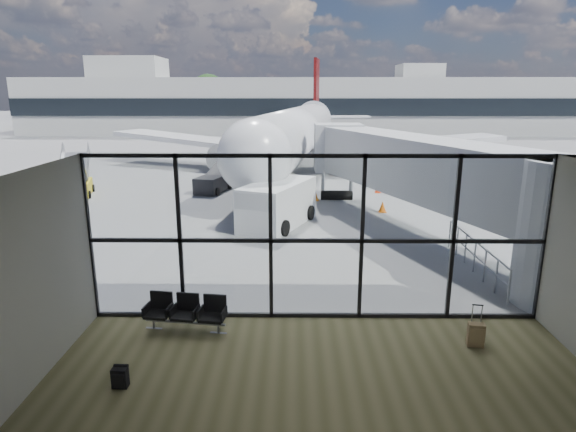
{
  "coord_description": "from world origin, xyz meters",
  "views": [
    {
      "loc": [
        -0.62,
        -12.11,
        5.99
      ],
      "look_at": [
        -0.78,
        3.0,
        2.1
      ],
      "focal_mm": 30.0,
      "sensor_mm": 36.0,
      "label": 1
    }
  ],
  "objects_px": {
    "seating_row": "(186,310)",
    "backpack": "(120,378)",
    "suitcase": "(476,335)",
    "belt_loader": "(214,182)",
    "service_van": "(277,204)",
    "airliner": "(298,132)",
    "mobile_stairs": "(76,186)"
  },
  "relations": [
    {
      "from": "suitcase",
      "to": "mobile_stairs",
      "type": "height_order",
      "value": "mobile_stairs"
    },
    {
      "from": "seating_row",
      "to": "belt_loader",
      "type": "xyz_separation_m",
      "value": [
        -2.18,
        17.97,
        0.07
      ]
    },
    {
      "from": "service_van",
      "to": "seating_row",
      "type": "bearing_deg",
      "value": -77.96
    },
    {
      "from": "suitcase",
      "to": "airliner",
      "type": "relative_size",
      "value": 0.03
    },
    {
      "from": "suitcase",
      "to": "belt_loader",
      "type": "height_order",
      "value": "belt_loader"
    },
    {
      "from": "seating_row",
      "to": "backpack",
      "type": "distance_m",
      "value": 2.74
    },
    {
      "from": "airliner",
      "to": "belt_loader",
      "type": "distance_m",
      "value": 11.45
    },
    {
      "from": "airliner",
      "to": "service_van",
      "type": "distance_m",
      "value": 17.89
    },
    {
      "from": "airliner",
      "to": "backpack",
      "type": "bearing_deg",
      "value": -89.64
    },
    {
      "from": "backpack",
      "to": "belt_loader",
      "type": "distance_m",
      "value": 20.6
    },
    {
      "from": "service_van",
      "to": "mobile_stairs",
      "type": "distance_m",
      "value": 13.9
    },
    {
      "from": "airliner",
      "to": "belt_loader",
      "type": "height_order",
      "value": "airliner"
    },
    {
      "from": "seating_row",
      "to": "service_van",
      "type": "distance_m",
      "value": 10.29
    },
    {
      "from": "suitcase",
      "to": "airliner",
      "type": "height_order",
      "value": "airliner"
    },
    {
      "from": "seating_row",
      "to": "backpack",
      "type": "xyz_separation_m",
      "value": [
        -0.85,
        -2.59,
        -0.29
      ]
    },
    {
      "from": "airliner",
      "to": "service_van",
      "type": "xyz_separation_m",
      "value": [
        -1.14,
        -17.75,
        -1.9
      ]
    },
    {
      "from": "mobile_stairs",
      "to": "backpack",
      "type": "bearing_deg",
      "value": -80.47
    },
    {
      "from": "backpack",
      "to": "belt_loader",
      "type": "height_order",
      "value": "belt_loader"
    },
    {
      "from": "airliner",
      "to": "suitcase",
      "type": "bearing_deg",
      "value": -74.14
    },
    {
      "from": "seating_row",
      "to": "mobile_stairs",
      "type": "bearing_deg",
      "value": 129.11
    },
    {
      "from": "seating_row",
      "to": "belt_loader",
      "type": "distance_m",
      "value": 18.1
    },
    {
      "from": "airliner",
      "to": "service_van",
      "type": "bearing_deg",
      "value": -85.84
    },
    {
      "from": "seating_row",
      "to": "backpack",
      "type": "bearing_deg",
      "value": -100.53
    },
    {
      "from": "airliner",
      "to": "mobile_stairs",
      "type": "height_order",
      "value": "airliner"
    },
    {
      "from": "backpack",
      "to": "airliner",
      "type": "relative_size",
      "value": 0.01
    },
    {
      "from": "seating_row",
      "to": "service_van",
      "type": "xyz_separation_m",
      "value": [
        2.0,
        10.08,
        0.51
      ]
    },
    {
      "from": "seating_row",
      "to": "suitcase",
      "type": "relative_size",
      "value": 2.02
    },
    {
      "from": "suitcase",
      "to": "service_van",
      "type": "relative_size",
      "value": 0.21
    },
    {
      "from": "mobile_stairs",
      "to": "airliner",
      "type": "bearing_deg",
      "value": 23.43
    },
    {
      "from": "service_van",
      "to": "belt_loader",
      "type": "relative_size",
      "value": 1.25
    },
    {
      "from": "suitcase",
      "to": "belt_loader",
      "type": "xyz_separation_m",
      "value": [
        -9.36,
        18.79,
        0.27
      ]
    },
    {
      "from": "airliner",
      "to": "service_van",
      "type": "relative_size",
      "value": 7.4
    }
  ]
}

